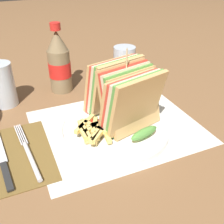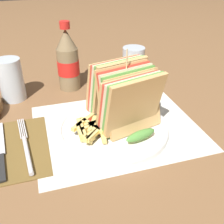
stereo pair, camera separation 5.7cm
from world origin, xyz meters
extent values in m
plane|color=brown|center=(0.00, 0.00, 0.00)|extent=(4.00, 4.00, 0.00)
cube|color=silver|center=(0.01, -0.01, 0.00)|extent=(0.37, 0.30, 0.00)
cylinder|color=white|center=(0.00, -0.02, 0.01)|extent=(0.25, 0.25, 0.01)
torus|color=white|center=(0.00, -0.02, 0.01)|extent=(0.25, 0.25, 0.01)
cube|color=tan|center=(0.03, -0.06, 0.09)|extent=(0.13, 0.07, 0.13)
cube|color=#518E3D|center=(0.03, -0.06, 0.08)|extent=(0.13, 0.07, 0.13)
cube|color=beige|center=(0.03, -0.05, 0.08)|extent=(0.13, 0.07, 0.13)
cube|color=red|center=(0.03, -0.04, 0.08)|extent=(0.13, 0.07, 0.13)
cube|color=tan|center=(0.02, -0.03, 0.08)|extent=(0.13, 0.07, 0.13)
ellipsoid|color=#518E3D|center=(0.04, -0.09, 0.03)|extent=(0.07, 0.04, 0.02)
cube|color=tan|center=(0.04, -0.04, 0.08)|extent=(0.13, 0.07, 0.13)
cube|color=#518E3D|center=(0.04, -0.03, 0.08)|extent=(0.13, 0.07, 0.13)
cube|color=beige|center=(0.04, -0.03, 0.08)|extent=(0.13, 0.07, 0.13)
cube|color=red|center=(0.03, -0.02, 0.08)|extent=(0.13, 0.07, 0.13)
cube|color=tan|center=(0.03, -0.01, 0.09)|extent=(0.13, 0.07, 0.13)
ellipsoid|color=#518E3D|center=(0.04, -0.04, 0.03)|extent=(0.07, 0.04, 0.02)
cube|color=tan|center=(0.03, 0.03, 0.09)|extent=(0.13, 0.07, 0.13)
cube|color=#518E3D|center=(0.03, 0.04, 0.08)|extent=(0.13, 0.07, 0.13)
cube|color=beige|center=(0.03, 0.05, 0.08)|extent=(0.13, 0.07, 0.13)
cube|color=red|center=(0.03, 0.06, 0.08)|extent=(0.13, 0.07, 0.13)
cube|color=tan|center=(0.02, 0.07, 0.08)|extent=(0.13, 0.07, 0.13)
ellipsoid|color=#518E3D|center=(0.04, 0.01, 0.03)|extent=(0.07, 0.04, 0.02)
cylinder|color=tan|center=(0.03, -0.01, 0.10)|extent=(0.00, 0.00, 0.17)
cube|color=#E5C166|center=(-0.05, -0.03, 0.02)|extent=(0.01, 0.06, 0.01)
cube|color=#E5C166|center=(-0.05, -0.05, 0.02)|extent=(0.04, 0.05, 0.01)
cube|color=#E5C166|center=(-0.05, -0.01, 0.02)|extent=(0.02, 0.06, 0.01)
cube|color=#E5C166|center=(-0.03, -0.05, 0.02)|extent=(0.02, 0.07, 0.01)
cube|color=#E5C166|center=(-0.07, -0.04, 0.02)|extent=(0.02, 0.05, 0.01)
cube|color=#E5C166|center=(-0.07, -0.04, 0.03)|extent=(0.01, 0.07, 0.01)
cube|color=#E5C166|center=(-0.05, -0.03, 0.03)|extent=(0.04, 0.07, 0.01)
cube|color=#E5C166|center=(-0.02, -0.02, 0.03)|extent=(0.06, 0.01, 0.01)
cube|color=#E5C166|center=(-0.07, -0.01, 0.03)|extent=(0.06, 0.05, 0.01)
cube|color=#E5C166|center=(-0.04, -0.03, 0.03)|extent=(0.05, 0.02, 0.01)
cube|color=#E5C166|center=(-0.08, -0.04, 0.03)|extent=(0.01, 0.05, 0.01)
cube|color=#E5C166|center=(-0.05, -0.06, 0.03)|extent=(0.04, 0.04, 0.01)
cube|color=#E5C166|center=(-0.05, -0.03, 0.03)|extent=(0.06, 0.03, 0.01)
cube|color=#E5C166|center=(-0.05, -0.03, 0.03)|extent=(0.03, 0.06, 0.01)
cube|color=#E5C166|center=(-0.03, -0.04, 0.03)|extent=(0.05, 0.02, 0.01)
cube|color=#E5C166|center=(-0.05, -0.06, 0.03)|extent=(0.05, 0.05, 0.01)
ellipsoid|color=maroon|center=(-0.04, -0.01, 0.03)|extent=(0.04, 0.03, 0.01)
cube|color=brown|center=(-0.22, -0.02, 0.00)|extent=(0.14, 0.21, 0.00)
cylinder|color=silver|center=(-0.19, -0.06, 0.01)|extent=(0.02, 0.12, 0.01)
cylinder|color=silver|center=(-0.20, 0.04, 0.01)|extent=(0.01, 0.08, 0.00)
cylinder|color=silver|center=(-0.20, 0.04, 0.01)|extent=(0.01, 0.08, 0.00)
cylinder|color=silver|center=(-0.19, 0.04, 0.01)|extent=(0.01, 0.08, 0.00)
cylinder|color=silver|center=(-0.19, 0.04, 0.01)|extent=(0.01, 0.08, 0.00)
cube|color=black|center=(-0.24, -0.08, 0.01)|extent=(0.02, 0.08, 0.00)
cylinder|color=#7A6647|center=(-0.06, 0.23, 0.06)|extent=(0.06, 0.06, 0.12)
cylinder|color=red|center=(-0.06, 0.23, 0.07)|extent=(0.06, 0.06, 0.04)
cone|color=#7A6647|center=(-0.06, 0.23, 0.15)|extent=(0.06, 0.06, 0.05)
cylinder|color=red|center=(-0.06, 0.23, 0.19)|extent=(0.03, 0.03, 0.02)
cylinder|color=silver|center=(0.13, 0.20, 0.06)|extent=(0.07, 0.07, 0.11)
cylinder|color=black|center=(0.13, 0.20, 0.02)|extent=(0.06, 0.06, 0.04)
cylinder|color=silver|center=(-0.22, 0.21, 0.06)|extent=(0.07, 0.07, 0.11)
camera|label=1|loc=(-0.20, -0.47, 0.35)|focal=42.00mm
camera|label=2|loc=(-0.14, -0.48, 0.35)|focal=42.00mm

